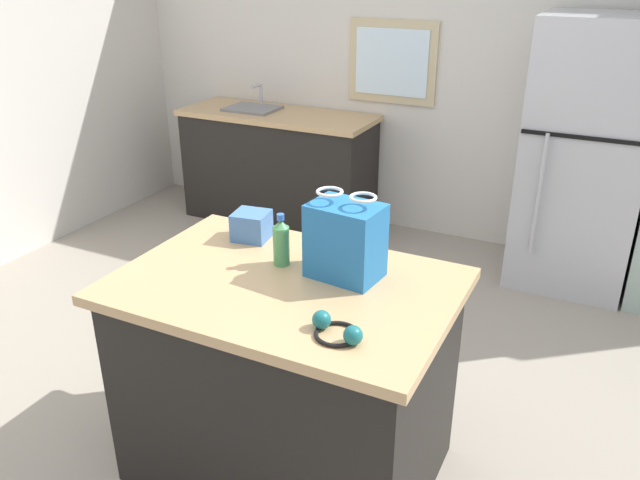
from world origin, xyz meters
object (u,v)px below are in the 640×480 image
(refrigerator, at_px, (584,157))
(bottle, at_px, (281,242))
(small_box, at_px, (252,226))
(ear_defenders, at_px, (337,330))
(shopping_bag, at_px, (345,240))
(kitchen_island, at_px, (287,378))

(refrigerator, bearing_deg, bottle, -112.38)
(small_box, bearing_deg, ear_defenders, -39.28)
(shopping_bag, distance_m, small_box, 0.53)
(shopping_bag, relative_size, ear_defenders, 1.73)
(shopping_bag, bearing_deg, kitchen_island, -141.65)
(ear_defenders, bearing_deg, small_box, 140.72)
(refrigerator, distance_m, bottle, 2.42)
(shopping_bag, distance_m, ear_defenders, 0.44)
(refrigerator, xyz_separation_m, bottle, (-0.92, -2.24, 0.14))
(ear_defenders, bearing_deg, kitchen_island, 142.95)
(refrigerator, bearing_deg, kitchen_island, -109.56)
(kitchen_island, distance_m, ear_defenders, 0.63)
(refrigerator, xyz_separation_m, ear_defenders, (-0.50, -2.61, 0.06))
(kitchen_island, bearing_deg, bottle, 123.78)
(shopping_bag, height_order, bottle, shopping_bag)
(refrigerator, relative_size, shopping_bag, 5.08)
(bottle, bearing_deg, kitchen_island, -56.22)
(refrigerator, height_order, ear_defenders, refrigerator)
(kitchen_island, bearing_deg, shopping_bag, 38.35)
(ear_defenders, bearing_deg, shopping_bag, 110.84)
(refrigerator, relative_size, bottle, 7.97)
(kitchen_island, relative_size, small_box, 8.71)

